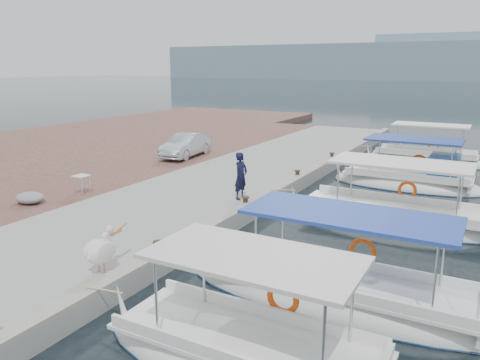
% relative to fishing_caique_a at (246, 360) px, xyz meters
% --- Properties ---
extents(ground, '(400.00, 400.00, 0.00)m').
position_rel_fishing_caique_a_xyz_m(ground, '(-3.69, 6.08, -0.13)').
color(ground, black).
rests_on(ground, ground).
extents(concrete_quay, '(6.00, 40.00, 0.50)m').
position_rel_fishing_caique_a_xyz_m(concrete_quay, '(-6.69, 11.08, 0.12)').
color(concrete_quay, gray).
rests_on(concrete_quay, ground).
extents(quay_curb, '(0.44, 40.00, 0.12)m').
position_rel_fishing_caique_a_xyz_m(quay_curb, '(-3.91, 11.08, 0.43)').
color(quay_curb, gray).
rests_on(quay_curb, concrete_quay).
extents(cobblestone_strip, '(4.00, 40.00, 0.50)m').
position_rel_fishing_caique_a_xyz_m(cobblestone_strip, '(-11.69, 11.08, 0.12)').
color(cobblestone_strip, '#54322C').
rests_on(cobblestone_strip, ground).
extents(land_backing, '(16.00, 60.00, 0.48)m').
position_rel_fishing_caique_a_xyz_m(land_backing, '(-21.69, 11.08, 0.11)').
color(land_backing, '#54322C').
rests_on(land_backing, ground).
extents(fishing_caique_a, '(6.20, 2.10, 2.83)m').
position_rel_fishing_caique_a_xyz_m(fishing_caique_a, '(0.00, 0.00, 0.00)').
color(fishing_caique_a, white).
rests_on(fishing_caique_a, ground).
extents(fishing_caique_b, '(7.72, 2.12, 2.83)m').
position_rel_fishing_caique_a_xyz_m(fishing_caique_b, '(0.76, 3.10, -0.00)').
color(fishing_caique_b, white).
rests_on(fishing_caique_b, ground).
extents(fishing_caique_c, '(7.63, 2.36, 2.83)m').
position_rel_fishing_caique_a_xyz_m(fishing_caique_c, '(0.71, 9.55, -0.00)').
color(fishing_caique_c, white).
rests_on(fishing_caique_c, ground).
extents(fishing_caique_d, '(6.77, 2.46, 2.83)m').
position_rel_fishing_caique_a_xyz_m(fishing_caique_d, '(0.39, 15.27, 0.07)').
color(fishing_caique_d, white).
rests_on(fishing_caique_d, ground).
extents(fishing_caique_e, '(6.72, 1.99, 2.83)m').
position_rel_fishing_caique_a_xyz_m(fishing_caique_e, '(0.26, 21.28, -0.00)').
color(fishing_caique_e, white).
rests_on(fishing_caique_e, ground).
extents(mooring_bollards, '(0.28, 20.28, 0.33)m').
position_rel_fishing_caique_a_xyz_m(mooring_bollards, '(-4.04, 7.58, 0.57)').
color(mooring_bollards, black).
rests_on(mooring_bollards, concrete_quay).
extents(pelican, '(0.51, 1.38, 1.08)m').
position_rel_fishing_caique_a_xyz_m(pelican, '(-4.49, 0.99, 0.93)').
color(pelican, tan).
rests_on(pelican, concrete_quay).
extents(fisherman, '(0.49, 0.69, 1.78)m').
position_rel_fishing_caique_a_xyz_m(fisherman, '(-4.60, 8.28, 1.26)').
color(fisherman, black).
rests_on(fisherman, concrete_quay).
extents(parked_car, '(1.72, 3.95, 1.26)m').
position_rel_fishing_caique_a_xyz_m(parked_car, '(-11.33, 14.27, 1.01)').
color(parked_car, '#AEB7C6').
rests_on(parked_car, cobblestone_strip).
extents(tarp_bundle, '(1.10, 0.90, 0.40)m').
position_rel_fishing_caique_a_xyz_m(tarp_bundle, '(-11.11, 4.07, 0.57)').
color(tarp_bundle, gray).
rests_on(tarp_bundle, cobblestone_strip).
extents(folding_table, '(0.55, 0.55, 0.73)m').
position_rel_fishing_caique_a_xyz_m(folding_table, '(-10.45, 5.95, 0.90)').
color(folding_table, silver).
rests_on(folding_table, cobblestone_strip).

